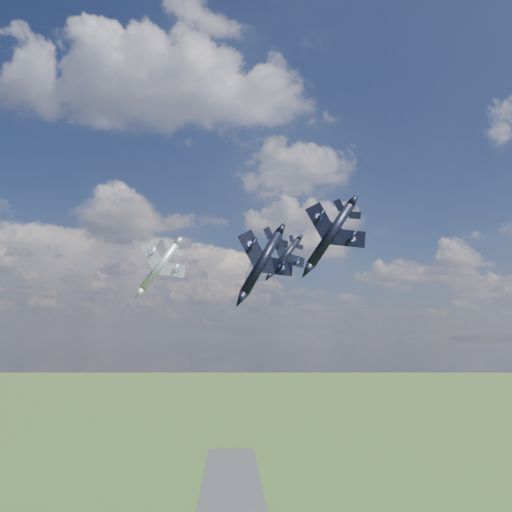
{
  "coord_description": "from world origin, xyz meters",
  "views": [
    {
      "loc": [
        -1.65,
        -72.79,
        67.0
      ],
      "look_at": [
        2.97,
        14.72,
        81.57
      ],
      "focal_mm": 35.0,
      "sensor_mm": 36.0,
      "label": 1
    }
  ],
  "objects_px": {
    "jet_high_navy": "(285,257)",
    "jet_left_silver": "(159,267)",
    "jet_right_navy": "(331,235)",
    "jet_lead_navy": "(262,263)"
  },
  "relations": [
    {
      "from": "jet_lead_navy",
      "to": "jet_right_navy",
      "type": "bearing_deg",
      "value": -37.49
    },
    {
      "from": "jet_right_navy",
      "to": "jet_high_navy",
      "type": "relative_size",
      "value": 1.14
    },
    {
      "from": "jet_right_navy",
      "to": "jet_high_navy",
      "type": "xyz_separation_m",
      "value": [
        -3.83,
        29.5,
        1.45
      ]
    },
    {
      "from": "jet_lead_navy",
      "to": "jet_left_silver",
      "type": "height_order",
      "value": "jet_left_silver"
    },
    {
      "from": "jet_left_silver",
      "to": "jet_lead_navy",
      "type": "bearing_deg",
      "value": -47.41
    },
    {
      "from": "jet_right_navy",
      "to": "jet_high_navy",
      "type": "bearing_deg",
      "value": 100.0
    },
    {
      "from": "jet_high_navy",
      "to": "jet_right_navy",
      "type": "bearing_deg",
      "value": -101.26
    },
    {
      "from": "jet_lead_navy",
      "to": "jet_left_silver",
      "type": "relative_size",
      "value": 1.1
    },
    {
      "from": "jet_high_navy",
      "to": "jet_left_silver",
      "type": "relative_size",
      "value": 0.94
    },
    {
      "from": "jet_left_silver",
      "to": "jet_high_navy",
      "type": "bearing_deg",
      "value": 15.96
    }
  ]
}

